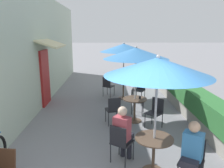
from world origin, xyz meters
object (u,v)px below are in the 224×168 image
(patio_umbrella_mid, at_px, (136,53))
(cafe_chair_mid_right, at_px, (136,99))
(cafe_chair_near_right, at_px, (121,141))
(cafe_chair_far_left, at_px, (140,88))
(seated_patron_near_left, at_px, (192,152))
(coffee_cup_mid, at_px, (140,97))
(patio_umbrella_far, at_px, (124,48))
(coffee_cup_far, at_px, (119,80))
(patio_table_far, at_px, (123,86))
(cafe_chair_mid_left, at_px, (156,110))
(cafe_chair_mid_back, at_px, (114,108))
(cafe_chair_near_left, at_px, (193,158))
(seated_patron_near_right, at_px, (123,131))
(patio_table_mid, at_px, (135,105))
(patio_umbrella_near, at_px, (158,67))
(patio_table_near, at_px, (154,148))
(cafe_chair_far_right, at_px, (108,85))

(patio_umbrella_mid, xyz_separation_m, cafe_chair_mid_right, (0.12, 0.71, -1.62))
(cafe_chair_near_right, bearing_deg, cafe_chair_far_left, 110.26)
(seated_patron_near_left, xyz_separation_m, coffee_cup_mid, (-0.48, 2.98, 0.10))
(patio_umbrella_far, bearing_deg, patio_umbrella_mid, -85.85)
(coffee_cup_mid, bearing_deg, seated_patron_near_left, -80.75)
(seated_patron_near_left, bearing_deg, coffee_cup_far, -46.20)
(patio_table_far, bearing_deg, cafe_chair_mid_left, -75.89)
(seated_patron_near_left, distance_m, cafe_chair_near_right, 1.44)
(cafe_chair_mid_back, distance_m, patio_table_far, 2.76)
(coffee_cup_mid, bearing_deg, cafe_chair_near_left, -79.27)
(seated_patron_near_left, relative_size, seated_patron_near_right, 1.00)
(cafe_chair_near_right, bearing_deg, cafe_chair_near_left, 6.12)
(patio_umbrella_far, bearing_deg, cafe_chair_mid_left, -75.89)
(cafe_chair_near_right, bearing_deg, seated_patron_near_left, 1.65)
(seated_patron_near_right, xyz_separation_m, cafe_chair_mid_right, (0.63, 2.88, -0.17))
(patio_table_far, bearing_deg, cafe_chair_far_left, -24.05)
(patio_table_mid, bearing_deg, cafe_chair_far_left, 77.59)
(coffee_cup_far, bearing_deg, cafe_chair_far_left, -20.21)
(cafe_chair_mid_left, height_order, cafe_chair_mid_back, same)
(patio_umbrella_near, height_order, cafe_chair_mid_left, patio_umbrella_near)
(cafe_chair_near_right, relative_size, patio_umbrella_far, 0.37)
(patio_table_near, distance_m, patio_umbrella_mid, 3.05)
(patio_umbrella_near, distance_m, cafe_chair_mid_left, 2.73)
(patio_umbrella_near, relative_size, cafe_chair_far_right, 2.70)
(patio_table_near, distance_m, cafe_chair_mid_left, 2.20)
(cafe_chair_far_right, bearing_deg, coffee_cup_far, 0.03)
(patio_umbrella_near, relative_size, patio_umbrella_far, 1.00)
(patio_umbrella_near, bearing_deg, cafe_chair_far_right, 99.45)
(patio_umbrella_near, relative_size, cafe_chair_mid_right, 2.70)
(cafe_chair_mid_right, distance_m, patio_umbrella_far, 2.40)
(cafe_chair_near_right, xyz_separation_m, cafe_chair_mid_right, (0.70, 2.97, 0.00))
(patio_table_mid, distance_m, coffee_cup_mid, 0.30)
(cafe_chair_mid_left, height_order, cafe_chair_far_right, same)
(patio_table_mid, distance_m, cafe_chair_mid_back, 0.72)
(patio_table_mid, distance_m, patio_umbrella_far, 2.94)
(patio_umbrella_near, xyz_separation_m, cafe_chair_near_left, (0.64, -0.33, -1.62))
(patio_umbrella_near, xyz_separation_m, cafe_chair_mid_right, (0.06, 3.31, -1.62))
(patio_table_near, height_order, cafe_chair_near_right, cafe_chair_near_right)
(cafe_chair_far_right, bearing_deg, cafe_chair_near_right, -56.94)
(cafe_chair_mid_back, bearing_deg, coffee_cup_far, 68.80)
(cafe_chair_near_left, bearing_deg, cafe_chair_near_right, 6.12)
(coffee_cup_mid, xyz_separation_m, cafe_chair_far_right, (-0.98, 2.80, -0.27))
(cafe_chair_near_left, height_order, coffee_cup_far, cafe_chair_near_left)
(cafe_chair_far_left, bearing_deg, patio_umbrella_mid, 107.75)
(patio_umbrella_far, relative_size, coffee_cup_far, 26.11)
(cafe_chair_near_right, distance_m, patio_table_far, 4.74)
(cafe_chair_far_right, bearing_deg, cafe_chair_mid_back, -56.75)
(patio_umbrella_near, xyz_separation_m, patio_umbrella_far, (-0.23, 5.06, 0.00))
(cafe_chair_near_left, xyz_separation_m, cafe_chair_far_left, (-0.22, 5.10, 0.00))
(cafe_chair_near_left, distance_m, patio_umbrella_mid, 3.42)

